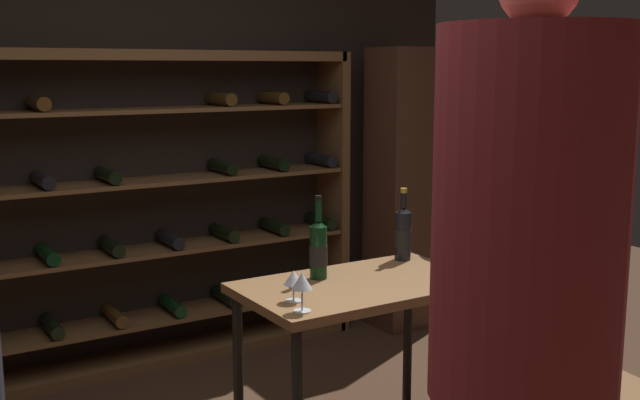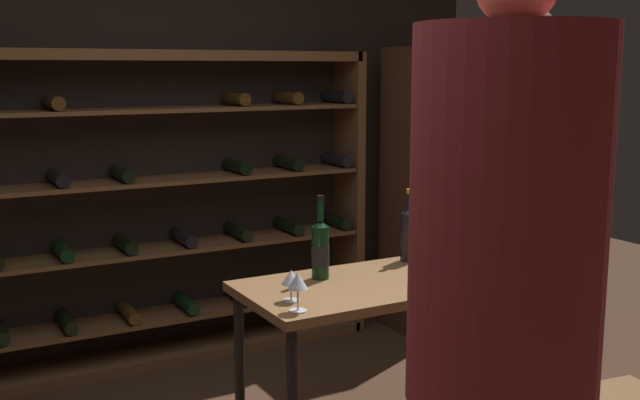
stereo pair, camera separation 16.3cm
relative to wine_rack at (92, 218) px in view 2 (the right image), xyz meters
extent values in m
cube|color=black|center=(0.35, 0.21, 0.47)|extent=(4.68, 0.10, 2.78)
cube|color=brown|center=(1.70, 0.00, 0.01)|extent=(0.06, 0.32, 1.86)
cube|color=brown|center=(0.00, 0.00, 0.91)|extent=(3.40, 0.32, 0.06)
cube|color=brown|center=(0.00, 0.00, -0.88)|extent=(3.40, 0.32, 0.06)
cube|color=brown|center=(0.00, 0.00, -0.64)|extent=(3.32, 0.32, 0.02)
cylinder|color=black|center=(-0.53, 0.00, -0.59)|extent=(0.08, 0.30, 0.08)
cylinder|color=black|center=(-0.18, 0.00, -0.59)|extent=(0.08, 0.30, 0.08)
cylinder|color=#4C3314|center=(0.18, 0.00, -0.59)|extent=(0.08, 0.30, 0.08)
cylinder|color=black|center=(0.54, 0.00, -0.59)|extent=(0.08, 0.30, 0.08)
cylinder|color=black|center=(0.89, 0.00, -0.59)|extent=(0.08, 0.30, 0.08)
cylinder|color=#4C3314|center=(1.25, 0.00, -0.59)|extent=(0.08, 0.30, 0.08)
cube|color=brown|center=(0.00, 0.00, -0.23)|extent=(3.32, 0.32, 0.02)
cylinder|color=black|center=(-0.18, 0.00, -0.17)|extent=(0.08, 0.30, 0.08)
cylinder|color=black|center=(0.18, 0.00, -0.17)|extent=(0.08, 0.30, 0.08)
cylinder|color=black|center=(0.54, 0.00, -0.17)|extent=(0.08, 0.30, 0.08)
cylinder|color=black|center=(0.89, 0.00, -0.17)|extent=(0.08, 0.30, 0.08)
cylinder|color=black|center=(1.25, 0.00, -0.17)|extent=(0.08, 0.30, 0.08)
cylinder|color=black|center=(1.60, 0.00, -0.17)|extent=(0.08, 0.30, 0.08)
cube|color=brown|center=(0.00, 0.00, 0.19)|extent=(3.32, 0.32, 0.02)
cylinder|color=black|center=(-0.18, 0.00, 0.24)|extent=(0.08, 0.30, 0.08)
cylinder|color=black|center=(0.18, 0.00, 0.24)|extent=(0.08, 0.30, 0.08)
cylinder|color=black|center=(0.89, 0.00, 0.24)|extent=(0.08, 0.30, 0.08)
cylinder|color=black|center=(1.25, 0.00, 0.24)|extent=(0.08, 0.30, 0.08)
cylinder|color=black|center=(1.60, 0.00, 0.24)|extent=(0.08, 0.30, 0.08)
cube|color=brown|center=(0.00, 0.00, 0.60)|extent=(3.32, 0.32, 0.02)
cylinder|color=#4C3314|center=(-0.18, 0.00, 0.65)|extent=(0.08, 0.30, 0.08)
cylinder|color=#4C3314|center=(0.89, 0.00, 0.65)|extent=(0.08, 0.30, 0.08)
cylinder|color=#4C3314|center=(1.25, 0.00, 0.65)|extent=(0.08, 0.30, 0.08)
cylinder|color=black|center=(1.60, 0.00, 0.65)|extent=(0.08, 0.30, 0.08)
cube|color=brown|center=(0.76, -1.68, -0.08)|extent=(1.03, 0.61, 0.04)
cylinder|color=black|center=(1.22, -1.94, -0.51)|extent=(0.04, 0.04, 0.81)
cylinder|color=black|center=(0.29, -1.43, -0.51)|extent=(0.04, 0.04, 0.81)
cylinder|color=black|center=(1.22, -1.43, -0.51)|extent=(0.04, 0.04, 0.81)
cylinder|color=#9E2D33|center=(0.40, -2.94, 0.47)|extent=(0.50, 0.50, 0.97)
cube|color=#26193F|center=(0.61, -2.80, 0.58)|extent=(0.03, 0.05, 0.54)
cylinder|color=black|center=(2.09, -1.28, -0.46)|extent=(0.28, 0.28, 0.90)
cylinder|color=#4C4C51|center=(2.09, -1.28, 0.47)|extent=(0.44, 0.44, 0.97)
sphere|color=brown|center=(2.09, -1.28, 1.05)|extent=(0.20, 0.20, 0.20)
cube|color=olive|center=(2.22, -1.47, 0.59)|extent=(0.05, 0.03, 0.55)
cube|color=#4C2D1E|center=(2.13, -0.24, 0.03)|extent=(0.44, 0.36, 1.89)
cylinder|color=black|center=(1.15, -1.47, 0.05)|extent=(0.08, 0.08, 0.23)
cone|color=black|center=(1.15, -1.47, 0.18)|extent=(0.08, 0.08, 0.03)
cylinder|color=black|center=(1.15, -1.47, 0.22)|extent=(0.03, 0.03, 0.07)
cylinder|color=#B7932D|center=(1.15, -1.47, 0.27)|extent=(0.03, 0.03, 0.02)
cylinder|color=black|center=(1.15, -1.47, 0.04)|extent=(0.08, 0.08, 0.09)
cylinder|color=black|center=(0.63, -1.54, 0.05)|extent=(0.08, 0.08, 0.23)
cone|color=black|center=(0.63, -1.54, 0.18)|extent=(0.08, 0.08, 0.03)
cylinder|color=black|center=(0.63, -1.54, 0.24)|extent=(0.03, 0.03, 0.09)
cylinder|color=black|center=(0.63, -1.54, 0.29)|extent=(0.03, 0.03, 0.02)
cylinder|color=black|center=(0.63, -1.54, 0.04)|extent=(0.08, 0.08, 0.09)
cylinder|color=silver|center=(0.37, -1.77, -0.06)|extent=(0.07, 0.07, 0.00)
cylinder|color=silver|center=(0.37, -1.77, -0.03)|extent=(0.01, 0.01, 0.06)
cone|color=silver|center=(0.37, -1.77, 0.03)|extent=(0.08, 0.08, 0.06)
cylinder|color=#590A14|center=(0.37, -1.77, 0.02)|extent=(0.04, 0.04, 0.02)
cylinder|color=silver|center=(0.34, -1.90, -0.06)|extent=(0.07, 0.07, 0.00)
cylinder|color=silver|center=(0.34, -1.90, -0.02)|extent=(0.01, 0.01, 0.08)
cone|color=silver|center=(0.34, -1.90, 0.05)|extent=(0.08, 0.08, 0.06)
cylinder|color=#590A14|center=(0.34, -1.90, 0.04)|extent=(0.04, 0.04, 0.02)
camera|label=1|loc=(-1.08, -4.30, 0.84)|focal=43.18mm
camera|label=2|loc=(-0.94, -4.38, 0.84)|focal=43.18mm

